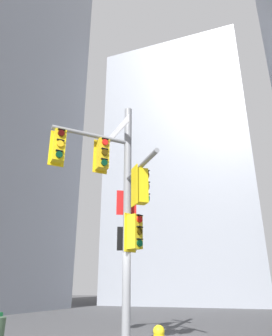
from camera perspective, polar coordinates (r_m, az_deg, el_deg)
name	(u,v)px	position (r m, az deg, el deg)	size (l,w,h in m)	color
building_mid_block	(186,176)	(38.84, 9.21, -1.54)	(15.36, 15.36, 28.74)	#9399A3
signal_pole_assembly	(117,194)	(9.51, -3.49, -4.82)	(3.49, 2.27, 7.41)	gray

